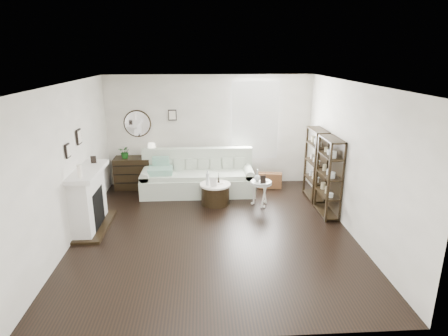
{
  "coord_description": "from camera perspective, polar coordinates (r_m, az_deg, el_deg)",
  "views": [
    {
      "loc": [
        -0.2,
        -6.32,
        3.18
      ],
      "look_at": [
        0.23,
        0.8,
        0.98
      ],
      "focal_mm": 30.0,
      "sensor_mm": 36.0,
      "label": 1
    }
  ],
  "objects": [
    {
      "name": "eiffel_ped",
      "position": [
        8.07,
        6.28,
        -1.38
      ],
      "size": [
        0.1,
        0.1,
        0.17
      ],
      "primitive_type": null,
      "rotation": [
        0.0,
        0.0,
        0.06
      ],
      "color": "black",
      "rests_on": "pedestal_table"
    },
    {
      "name": "table_lamp",
      "position": [
        9.15,
        -10.93,
        2.68
      ],
      "size": [
        0.3,
        0.3,
        0.36
      ],
      "primitive_type": null,
      "rotation": [
        0.0,
        0.0,
        0.41
      ],
      "color": "white",
      "rests_on": "dresser"
    },
    {
      "name": "potted_plant",
      "position": [
        9.21,
        -14.82,
        2.38
      ],
      "size": [
        0.34,
        0.31,
        0.31
      ],
      "primitive_type": "imported",
      "rotation": [
        0.0,
        0.0,
        -0.26
      ],
      "color": "#175016",
      "rests_on": "dresser"
    },
    {
      "name": "room",
      "position": [
        9.21,
        2.42,
        7.19
      ],
      "size": [
        5.5,
        5.5,
        5.5
      ],
      "color": "black",
      "rests_on": "ground"
    },
    {
      "name": "shelf_unit_near",
      "position": [
        7.79,
        15.68,
        -1.33
      ],
      "size": [
        0.3,
        0.8,
        1.6
      ],
      "color": "black",
      "rests_on": "ground"
    },
    {
      "name": "sofa",
      "position": [
        8.87,
        -4.01,
        -1.63
      ],
      "size": [
        2.62,
        0.91,
        1.02
      ],
      "color": "#B3BFAB",
      "rests_on": "ground"
    },
    {
      "name": "eiffel_drum",
      "position": [
        8.14,
        -0.84,
        -1.61
      ],
      "size": [
        0.15,
        0.15,
        0.21
      ],
      "primitive_type": null,
      "rotation": [
        0.0,
        0.0,
        -0.27
      ],
      "color": "black",
      "rests_on": "drum_table"
    },
    {
      "name": "dresser",
      "position": [
        9.35,
        -12.78,
        -0.71
      ],
      "size": [
        1.16,
        0.5,
        0.77
      ],
      "color": "black",
      "rests_on": "ground"
    },
    {
      "name": "flask_ped",
      "position": [
        8.02,
        5.11,
        -1.12
      ],
      "size": [
        0.14,
        0.14,
        0.26
      ],
      "primitive_type": null,
      "color": "silver",
      "rests_on": "pedestal_table"
    },
    {
      "name": "bottle_drum",
      "position": [
        8.0,
        -2.53,
        -1.5
      ],
      "size": [
        0.08,
        0.08,
        0.33
      ],
      "primitive_type": "cylinder",
      "color": "silver",
      "rests_on": "drum_table"
    },
    {
      "name": "quilt",
      "position": [
        8.72,
        -9.69,
        -0.39
      ],
      "size": [
        0.56,
        0.46,
        0.14
      ],
      "primitive_type": "cube",
      "rotation": [
        0.0,
        0.0,
        0.02
      ],
      "color": "#258B64",
      "rests_on": "sofa"
    },
    {
      "name": "pedestal_table",
      "position": [
        8.07,
        5.66,
        -2.34
      ],
      "size": [
        0.46,
        0.46,
        0.55
      ],
      "rotation": [
        0.0,
        0.0,
        0.3
      ],
      "color": "silver",
      "rests_on": "ground"
    },
    {
      "name": "shelf_unit_far",
      "position": [
        8.6,
        13.79,
        0.56
      ],
      "size": [
        0.3,
        0.8,
        1.6
      ],
      "color": "black",
      "rests_on": "ground"
    },
    {
      "name": "card_frame_ped",
      "position": [
        7.92,
        5.96,
        -1.75
      ],
      "size": [
        0.13,
        0.07,
        0.16
      ],
      "primitive_type": "cube",
      "rotation": [
        -0.21,
        0.0,
        0.23
      ],
      "color": "black",
      "rests_on": "pedestal_table"
    },
    {
      "name": "card_frame_drum",
      "position": [
        7.93,
        -1.64,
        -2.18
      ],
      "size": [
        0.15,
        0.1,
        0.19
      ],
      "primitive_type": "cube",
      "rotation": [
        -0.21,
        0.0,
        0.34
      ],
      "color": "silver",
      "rests_on": "drum_table"
    },
    {
      "name": "suitcase",
      "position": [
        9.25,
        7.0,
        -1.88
      ],
      "size": [
        0.59,
        0.27,
        0.38
      ],
      "primitive_type": "cube",
      "rotation": [
        0.0,
        0.0,
        -0.15
      ],
      "color": "brown",
      "rests_on": "ground"
    },
    {
      "name": "fireplace",
      "position": [
        7.43,
        -19.83,
        -4.76
      ],
      "size": [
        0.5,
        1.4,
        1.84
      ],
      "color": "white",
      "rests_on": "ground"
    },
    {
      "name": "drum_table",
      "position": [
        8.2,
        -1.33,
        -3.92
      ],
      "size": [
        0.67,
        0.67,
        0.46
      ],
      "rotation": [
        0.0,
        0.0,
        -0.05
      ],
      "color": "black",
      "rests_on": "ground"
    }
  ]
}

